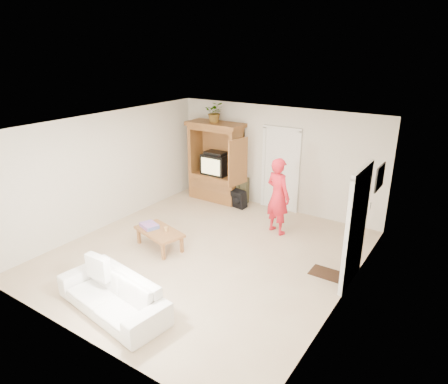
% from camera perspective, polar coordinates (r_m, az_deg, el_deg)
% --- Properties ---
extents(floor, '(6.00, 6.00, 0.00)m').
position_cam_1_polar(floor, '(8.18, -2.50, -8.77)').
color(floor, tan).
rests_on(floor, ground).
extents(ceiling, '(6.00, 6.00, 0.00)m').
position_cam_1_polar(ceiling, '(7.28, -2.81, 9.42)').
color(ceiling, white).
rests_on(ceiling, floor).
extents(wall_back, '(5.50, 0.00, 5.50)m').
position_cam_1_polar(wall_back, '(10.09, 7.45, 4.76)').
color(wall_back, silver).
rests_on(wall_back, floor).
extents(wall_front, '(5.50, 0.00, 5.50)m').
position_cam_1_polar(wall_front, '(5.72, -20.83, -8.97)').
color(wall_front, silver).
rests_on(wall_front, floor).
extents(wall_left, '(0.00, 6.00, 6.00)m').
position_cam_1_polar(wall_left, '(9.44, -16.29, 3.02)').
color(wall_left, silver).
rests_on(wall_left, floor).
extents(wall_right, '(0.00, 6.00, 6.00)m').
position_cam_1_polar(wall_right, '(6.52, 17.38, -4.86)').
color(wall_right, silver).
rests_on(wall_right, floor).
extents(armoire, '(1.82, 1.14, 2.10)m').
position_cam_1_polar(armoire, '(10.68, -1.05, 3.61)').
color(armoire, brown).
rests_on(armoire, floor).
extents(door_back, '(0.85, 0.05, 2.04)m').
position_cam_1_polar(door_back, '(10.08, 8.07, 3.05)').
color(door_back, white).
rests_on(door_back, floor).
extents(doorway_right, '(0.05, 0.90, 2.04)m').
position_cam_1_polar(doorway_right, '(7.17, 18.37, -5.10)').
color(doorway_right, black).
rests_on(doorway_right, floor).
extents(framed_picture, '(0.03, 0.60, 0.48)m').
position_cam_1_polar(framed_picture, '(8.16, 21.38, 1.97)').
color(framed_picture, black).
rests_on(framed_picture, wall_right).
extents(doormat, '(0.60, 0.40, 0.02)m').
position_cam_1_polar(doormat, '(7.74, 14.47, -11.21)').
color(doormat, '#382316').
rests_on(doormat, floor).
extents(plant, '(0.62, 0.59, 0.53)m').
position_cam_1_polar(plant, '(10.35, -1.32, 11.33)').
color(plant, '#4C7238').
rests_on(plant, armoire).
extents(man, '(0.73, 0.59, 1.72)m').
position_cam_1_polar(man, '(8.81, 7.71, -0.58)').
color(man, red).
rests_on(man, floor).
extents(sofa, '(2.10, 1.06, 0.59)m').
position_cam_1_polar(sofa, '(6.68, -15.68, -13.95)').
color(sofa, white).
rests_on(sofa, floor).
extents(coffee_table, '(1.17, 0.83, 0.40)m').
position_cam_1_polar(coffee_table, '(8.34, -9.23, -5.75)').
color(coffee_table, '#9F6236').
rests_on(coffee_table, floor).
extents(towel, '(0.45, 0.39, 0.08)m').
position_cam_1_polar(towel, '(8.48, -10.62, -4.73)').
color(towel, '#F351A8').
rests_on(towel, coffee_table).
extents(candle, '(0.08, 0.08, 0.10)m').
position_cam_1_polar(candle, '(8.24, -8.29, -5.25)').
color(candle, tan).
rests_on(candle, coffee_table).
extents(backpack_black, '(0.40, 0.28, 0.45)m').
position_cam_1_polar(backpack_black, '(10.29, 2.14, -1.07)').
color(backpack_black, black).
rests_on(backpack_black, floor).
extents(backpack_olive, '(0.40, 0.32, 0.70)m').
position_cam_1_polar(backpack_olive, '(10.57, 2.41, 0.23)').
color(backpack_olive, '#47442B').
rests_on(backpack_olive, floor).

